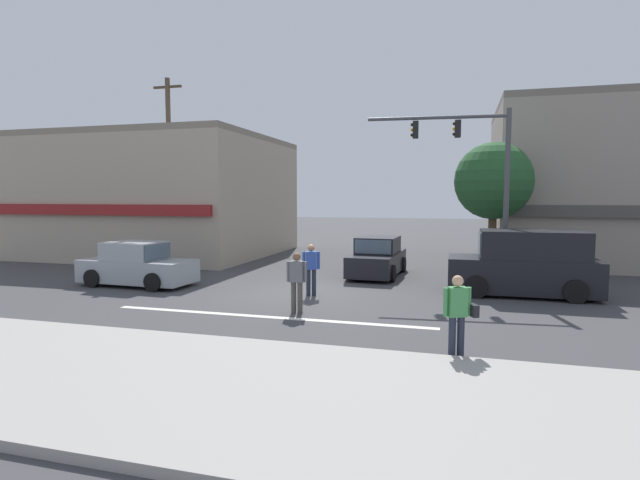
{
  "coord_description": "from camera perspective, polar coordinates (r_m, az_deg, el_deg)",
  "views": [
    {
      "loc": [
        4.92,
        -15.67,
        3.19
      ],
      "look_at": [
        -0.07,
        2.0,
        1.6
      ],
      "focal_mm": 28.0,
      "sensor_mm": 36.0,
      "label": 1
    }
  ],
  "objects": [
    {
      "name": "ground_plane",
      "position": [
        16.73,
        -1.63,
        -6.04
      ],
      "size": [
        120.0,
        120.0,
        0.0
      ],
      "primitive_type": "plane",
      "color": "#3D3D3F"
    },
    {
      "name": "lane_marking_stripe",
      "position": [
        13.51,
        -6.13,
        -8.72
      ],
      "size": [
        9.0,
        0.24,
        0.01
      ],
      "primitive_type": "cube",
      "color": "silver",
      "rests_on": "ground"
    },
    {
      "name": "sidewalk_curb",
      "position": [
        9.23,
        -18.19,
        -14.98
      ],
      "size": [
        40.0,
        5.0,
        0.16
      ],
      "primitive_type": "cube",
      "color": "#9E9993",
      "rests_on": "ground"
    },
    {
      "name": "building_left_block",
      "position": [
        29.62,
        -17.83,
        4.75
      ],
      "size": [
        12.77,
        10.79,
        6.42
      ],
      "color": "tan",
      "rests_on": "ground"
    },
    {
      "name": "building_right_corner",
      "position": [
        28.05,
        31.31,
        5.51
      ],
      "size": [
        11.63,
        9.09,
        7.63
      ],
      "color": "gray",
      "rests_on": "ground"
    },
    {
      "name": "street_tree",
      "position": [
        21.3,
        19.23,
        6.34
      ],
      "size": [
        3.09,
        3.09,
        5.38
      ],
      "color": "#4C3823",
      "rests_on": "ground"
    },
    {
      "name": "utility_pole_near_left",
      "position": [
        24.21,
        -16.81,
        7.69
      ],
      "size": [
        1.4,
        0.22,
        8.57
      ],
      "color": "brown",
      "rests_on": "ground"
    },
    {
      "name": "traffic_light_mast",
      "position": [
        18.31,
        17.58,
        7.81
      ],
      "size": [
        4.88,
        0.57,
        6.2
      ],
      "color": "#47474C",
      "rests_on": "ground"
    },
    {
      "name": "sedan_crossing_rightbound",
      "position": [
        20.33,
        6.58,
        -2.09
      ],
      "size": [
        2.02,
        4.17,
        1.58
      ],
      "color": "black",
      "rests_on": "ground"
    },
    {
      "name": "van_crossing_center",
      "position": [
        17.45,
        22.4,
        -2.62
      ],
      "size": [
        4.61,
        2.05,
        2.11
      ],
      "color": "black",
      "rests_on": "ground"
    },
    {
      "name": "sedan_crossing_leftbound",
      "position": [
        19.17,
        -20.15,
        -2.79
      ],
      "size": [
        4.18,
        2.03,
        1.58
      ],
      "color": "#999EA3",
      "rests_on": "ground"
    },
    {
      "name": "pedestrian_foreground_with_bag",
      "position": [
        10.2,
        15.52,
        -7.9
      ],
      "size": [
        0.68,
        0.43,
        1.67
      ],
      "color": "#232838",
      "rests_on": "ground"
    },
    {
      "name": "pedestrian_mid_crossing",
      "position": [
        13.7,
        -2.68,
        -4.46
      ],
      "size": [
        0.57,
        0.25,
        1.67
      ],
      "color": "#4C4742",
      "rests_on": "ground"
    },
    {
      "name": "pedestrian_far_side",
      "position": [
        16.08,
        -1.02,
        -3.06
      ],
      "size": [
        0.54,
        0.33,
        1.67
      ],
      "color": "#232838",
      "rests_on": "ground"
    }
  ]
}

